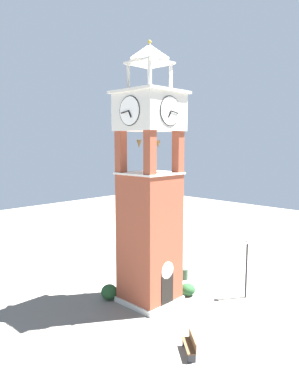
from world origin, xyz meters
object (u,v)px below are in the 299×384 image
object	(u,v)px
lamp_post	(247,257)
trash_bin	(185,274)
clock_tower	(150,201)
park_bench	(190,345)

from	to	relation	value
lamp_post	trash_bin	distance (m)	5.67
clock_tower	park_bench	bearing A→B (deg)	-117.41
clock_tower	lamp_post	bearing A→B (deg)	-40.49
clock_tower	park_bench	size ratio (longest dim) A/B	11.17
lamp_post	clock_tower	bearing A→B (deg)	139.51
lamp_post	trash_bin	size ratio (longest dim) A/B	5.16
lamp_post	trash_bin	bearing A→B (deg)	92.94
park_bench	lamp_post	xyz separation A→B (m)	(7.99, 1.41, 2.36)
park_bench	trash_bin	size ratio (longest dim) A/B	1.87
park_bench	clock_tower	bearing A→B (deg)	62.59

